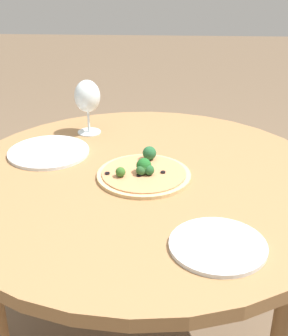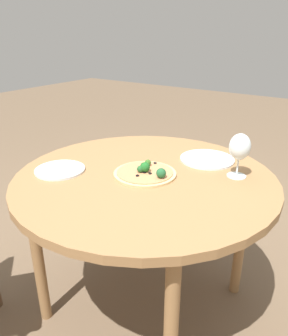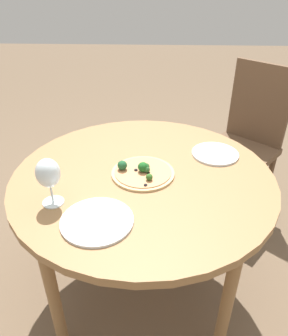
# 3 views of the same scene
# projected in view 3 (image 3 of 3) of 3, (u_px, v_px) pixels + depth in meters

# --- Properties ---
(ground_plane) EXTENTS (12.00, 12.00, 0.00)m
(ground_plane) POSITION_uv_depth(u_px,v_px,m) (143.00, 284.00, 1.76)
(ground_plane) COLOR brown
(dining_table) EXTENTS (1.10, 1.10, 0.71)m
(dining_table) POSITION_uv_depth(u_px,v_px,m) (143.00, 187.00, 1.41)
(dining_table) COLOR olive
(dining_table) RESTS_ON ground_plane
(chair) EXTENTS (0.56, 0.56, 0.97)m
(chair) POSITION_uv_depth(u_px,v_px,m) (246.00, 138.00, 2.07)
(chair) COLOR brown
(chair) RESTS_ON ground_plane
(pizza) EXTENTS (0.27, 0.27, 0.06)m
(pizza) POSITION_uv_depth(u_px,v_px,m) (143.00, 172.00, 1.37)
(pizza) COLOR tan
(pizza) RESTS_ON dining_table
(wine_glass) EXTENTS (0.09, 0.09, 0.19)m
(wine_glass) POSITION_uv_depth(u_px,v_px,m) (48.00, 174.00, 1.15)
(wine_glass) COLOR silver
(wine_glass) RESTS_ON dining_table
(plate_near) EXTENTS (0.25, 0.25, 0.01)m
(plate_near) POSITION_uv_depth(u_px,v_px,m) (97.00, 221.00, 1.12)
(plate_near) COLOR silver
(plate_near) RESTS_ON dining_table
(plate_far) EXTENTS (0.21, 0.21, 0.01)m
(plate_far) POSITION_uv_depth(u_px,v_px,m) (215.00, 154.00, 1.51)
(plate_far) COLOR silver
(plate_far) RESTS_ON dining_table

